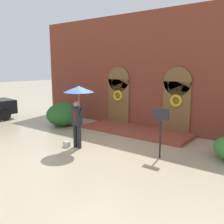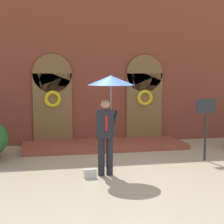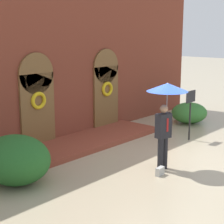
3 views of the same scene
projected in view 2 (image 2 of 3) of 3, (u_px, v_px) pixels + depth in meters
The scene contains 5 objects.
ground_plane at pixel (127, 172), 9.20m from camera, with size 80.00×80.00×0.00m, color tan.
building_facade at pixel (98, 65), 12.96m from camera, with size 14.00×2.30×5.60m.
person_with_umbrella at pixel (109, 95), 8.71m from camera, with size 1.10×1.10×2.36m.
handbag at pixel (90, 174), 8.61m from camera, with size 0.28×0.12×0.22m, color #B7B7B2.
sign_post at pixel (206, 119), 10.28m from camera, with size 0.56×0.06×1.72m.
Camera 2 is at (-2.21, -8.72, 2.43)m, focal length 60.00 mm.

